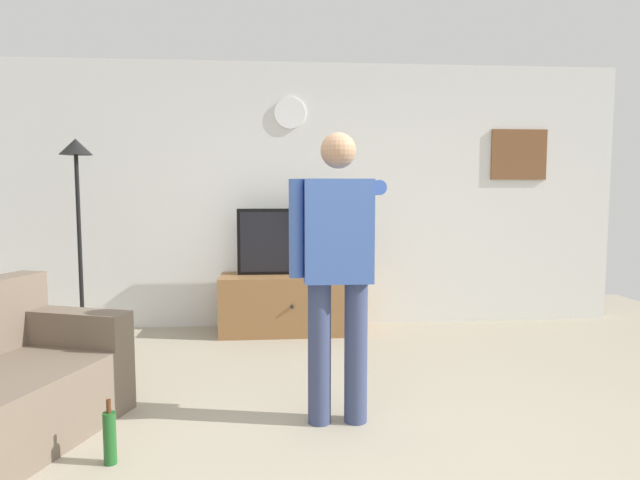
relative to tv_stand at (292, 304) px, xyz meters
The scene contains 9 objects.
ground_plane 2.63m from the tv_stand, 84.58° to the right, with size 8.40×8.40×0.00m, color #9E937F.
back_wall 1.14m from the tv_stand, 54.84° to the left, with size 6.40×0.10×2.70m, color silver.
tv_stand is the anchor object (origin of this frame).
television 0.62m from the tv_stand, 90.00° to the left, with size 1.06×0.07×0.65m.
wall_clock 1.92m from the tv_stand, 90.00° to the left, with size 0.31×0.31×0.03m, color white.
framed_picture 2.85m from the tv_stand, ahead, with size 0.60×0.04×0.52m, color brown.
floor_lamp 2.19m from the tv_stand, 169.75° to the right, with size 0.32×0.32×1.86m.
person_standing_nearer_lamp 2.24m from the tv_stand, 84.03° to the right, with size 0.58×0.78×1.75m.
beverage_bottle 2.74m from the tv_stand, 111.57° to the right, with size 0.07×0.07×0.34m.
Camera 1 is at (-0.39, -2.73, 1.41)m, focal length 30.59 mm.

